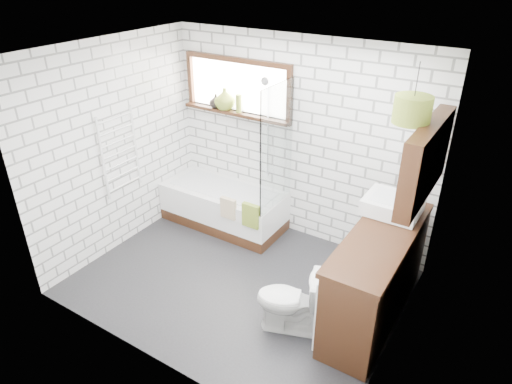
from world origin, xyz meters
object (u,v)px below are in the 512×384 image
Objects in this scene: basin at (393,205)px; vanity at (376,276)px; bathtub at (224,206)px; toilet at (291,301)px; pendant at (412,110)px.

vanity is at bearing -82.37° from basin.
basin is (2.24, -0.19, 0.78)m from bathtub.
basin reaches higher than toilet.
toilet is at bearing -126.51° from pendant.
bathtub is 5.06× the size of pendant.
pendant reaches higher than bathtub.
pendant reaches higher than vanity.
vanity is 0.87m from toilet.
bathtub is at bearing 175.07° from basin.
pendant is (2.32, -0.40, 1.84)m from bathtub.
basin is 1.38m from toilet.
pendant reaches higher than basin.
bathtub is 2.38m from basin.
vanity reaches higher than bathtub.
vanity is at bearing -15.57° from bathtub.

